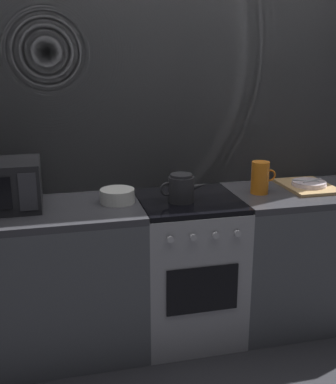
{
  "coord_description": "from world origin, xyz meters",
  "views": [
    {
      "loc": [
        -0.77,
        -2.64,
        1.74
      ],
      "look_at": [
        -0.13,
        0.0,
        0.95
      ],
      "focal_mm": 44.92,
      "sensor_mm": 36.0,
      "label": 1
    }
  ],
  "objects_px": {
    "stove_unit": "(188,268)",
    "mixing_bowl": "(117,196)",
    "kettle": "(181,188)",
    "pitcher": "(260,178)",
    "dish_pile": "(308,185)"
  },
  "relations": [
    {
      "from": "pitcher",
      "to": "mixing_bowl",
      "type": "bearing_deg",
      "value": 178.8
    },
    {
      "from": "stove_unit",
      "to": "pitcher",
      "type": "bearing_deg",
      "value": 1.04
    },
    {
      "from": "stove_unit",
      "to": "pitcher",
      "type": "relative_size",
      "value": 4.5
    },
    {
      "from": "kettle",
      "to": "mixing_bowl",
      "type": "bearing_deg",
      "value": 168.85
    },
    {
      "from": "mixing_bowl",
      "to": "stove_unit",
      "type": "bearing_deg",
      "value": -3.64
    },
    {
      "from": "mixing_bowl",
      "to": "kettle",
      "type": "bearing_deg",
      "value": -11.15
    },
    {
      "from": "stove_unit",
      "to": "kettle",
      "type": "bearing_deg",
      "value": -142.07
    },
    {
      "from": "stove_unit",
      "to": "pitcher",
      "type": "distance_m",
      "value": 0.72
    },
    {
      "from": "stove_unit",
      "to": "mixing_bowl",
      "type": "xyz_separation_m",
      "value": [
        -0.42,
        0.03,
        0.49
      ]
    },
    {
      "from": "stove_unit",
      "to": "kettle",
      "type": "relative_size",
      "value": 3.16
    },
    {
      "from": "stove_unit",
      "to": "dish_pile",
      "type": "bearing_deg",
      "value": 3.08
    },
    {
      "from": "stove_unit",
      "to": "kettle",
      "type": "xyz_separation_m",
      "value": [
        -0.06,
        -0.05,
        0.53
      ]
    },
    {
      "from": "pitcher",
      "to": "dish_pile",
      "type": "relative_size",
      "value": 0.5
    },
    {
      "from": "pitcher",
      "to": "dish_pile",
      "type": "bearing_deg",
      "value": 5.73
    },
    {
      "from": "kettle",
      "to": "dish_pile",
      "type": "bearing_deg",
      "value": 5.83
    }
  ]
}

